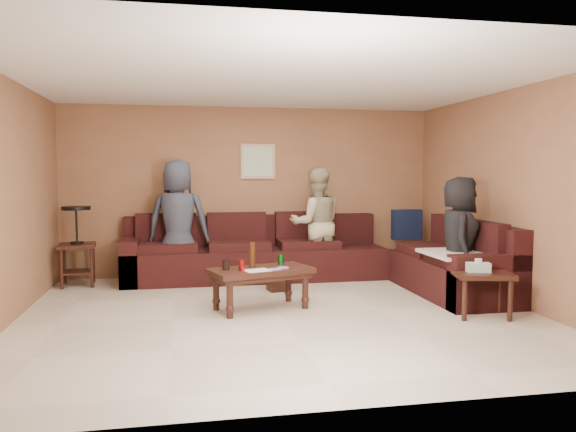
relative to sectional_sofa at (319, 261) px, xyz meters
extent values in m
plane|color=beige|center=(-0.81, -1.52, -0.33)|extent=(5.50, 5.50, 0.00)
cube|color=silver|center=(-0.81, -1.52, 2.12)|extent=(5.50, 5.00, 0.10)
cube|color=#8E6243|center=(-0.81, 0.98, 0.92)|extent=(5.50, 0.10, 2.50)
cube|color=#8E6243|center=(-0.81, -4.02, 0.92)|extent=(5.50, 0.10, 2.50)
cube|color=#8E6243|center=(-3.56, -1.52, 0.92)|extent=(0.10, 5.00, 2.50)
cube|color=#8E6243|center=(1.94, -1.52, 0.92)|extent=(0.10, 5.00, 2.50)
cube|color=black|center=(-0.81, 0.53, -0.10)|extent=(3.70, 0.90, 0.45)
cube|color=black|center=(-0.81, 0.86, 0.35)|extent=(3.70, 0.24, 0.45)
cube|color=black|center=(-2.54, 0.53, -0.01)|extent=(0.24, 0.90, 0.63)
cube|color=black|center=(1.49, -0.92, -0.10)|extent=(0.90, 2.00, 0.45)
cube|color=black|center=(1.82, -0.92, 0.35)|extent=(0.24, 2.00, 0.45)
cube|color=black|center=(1.49, -1.80, -0.01)|extent=(0.90, 0.24, 0.63)
cube|color=#101833|center=(1.49, 0.53, 0.42)|extent=(0.45, 0.14, 0.45)
cube|color=beige|center=(1.49, -1.37, 0.25)|extent=(1.00, 0.85, 0.04)
cube|color=#341811|center=(-0.98, -1.26, 0.11)|extent=(1.23, 0.86, 0.06)
cube|color=#341811|center=(-0.98, -1.26, 0.05)|extent=(1.13, 0.76, 0.05)
cylinder|color=#341811|center=(-1.36, -1.59, -0.12)|extent=(0.07, 0.07, 0.41)
cylinder|color=#341811|center=(-0.49, -1.32, -0.12)|extent=(0.07, 0.07, 0.41)
cylinder|color=#341811|center=(-1.48, -1.20, -0.12)|extent=(0.07, 0.07, 0.41)
cylinder|color=#341811|center=(-0.61, -0.93, -0.12)|extent=(0.07, 0.07, 0.41)
cylinder|color=#AE1314|center=(-1.21, -1.38, 0.20)|extent=(0.07, 0.07, 0.12)
cylinder|color=#157821|center=(-0.72, -1.07, 0.20)|extent=(0.07, 0.07, 0.12)
cylinder|color=#3A1C0D|center=(-1.07, -1.16, 0.28)|extent=(0.07, 0.07, 0.28)
cylinder|color=black|center=(-1.38, -1.29, 0.20)|extent=(0.08, 0.08, 0.11)
cube|color=silver|center=(-1.05, -1.40, 0.14)|extent=(0.33, 0.29, 0.00)
cylinder|color=#F5568A|center=(-0.84, -1.37, 0.14)|extent=(0.14, 0.14, 0.01)
cylinder|color=#F5568A|center=(-0.74, -1.29, 0.14)|extent=(0.14, 0.14, 0.01)
cube|color=#341811|center=(-3.24, 0.52, 0.22)|extent=(0.52, 0.52, 0.05)
cube|color=#341811|center=(-3.24, 0.52, -0.14)|extent=(0.46, 0.46, 0.03)
cylinder|color=#341811|center=(-3.41, 0.31, -0.05)|extent=(0.05, 0.05, 0.55)
cylinder|color=#341811|center=(-3.03, 0.35, -0.05)|extent=(0.05, 0.05, 0.55)
cylinder|color=#341811|center=(-3.45, 0.69, -0.05)|extent=(0.05, 0.05, 0.55)
cylinder|color=#341811|center=(-3.07, 0.73, -0.05)|extent=(0.05, 0.05, 0.55)
cylinder|color=black|center=(-3.24, 0.52, 0.26)|extent=(0.17, 0.17, 0.03)
cylinder|color=black|center=(-3.24, 0.52, 0.50)|extent=(0.03, 0.03, 0.45)
cylinder|color=black|center=(-3.24, 0.52, 0.73)|extent=(0.38, 0.38, 0.05)
cube|color=#341811|center=(1.28, -2.02, 0.13)|extent=(0.67, 0.59, 0.05)
cylinder|color=#341811|center=(1.01, -2.14, -0.10)|extent=(0.05, 0.05, 0.45)
cylinder|color=#341811|center=(1.47, -2.24, -0.10)|extent=(0.05, 0.05, 0.45)
cylinder|color=#341811|center=(1.09, -1.79, -0.10)|extent=(0.05, 0.05, 0.45)
cylinder|color=#341811|center=(1.55, -1.89, -0.10)|extent=(0.05, 0.05, 0.45)
cube|color=silver|center=(1.23, -2.02, 0.21)|extent=(0.26, 0.17, 0.10)
cube|color=silver|center=(1.23, -2.02, 0.28)|extent=(0.06, 0.04, 0.05)
cube|color=#341811|center=(-0.64, -0.31, -0.19)|extent=(0.25, 0.25, 0.26)
cube|color=tan|center=(-0.71, 0.96, 1.37)|extent=(0.52, 0.03, 0.52)
cube|color=silver|center=(-0.71, 0.95, 1.37)|extent=(0.44, 0.01, 0.44)
imported|color=#2F3341|center=(-1.89, 0.45, 0.53)|extent=(0.90, 0.65, 1.72)
imported|color=tan|center=(0.05, 0.41, 0.47)|extent=(0.79, 0.62, 1.60)
imported|color=black|center=(1.40, -1.26, 0.42)|extent=(0.70, 0.85, 1.49)
camera|label=1|loc=(-1.84, -7.40, 1.20)|focal=35.00mm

